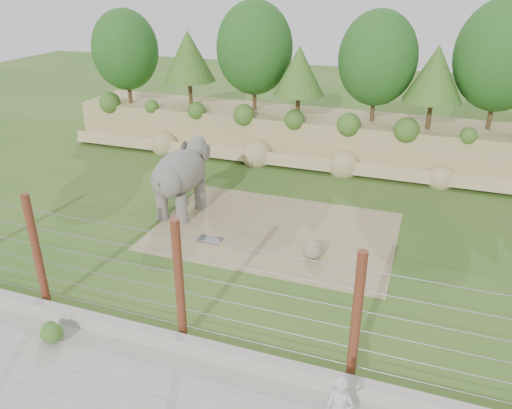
% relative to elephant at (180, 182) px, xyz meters
% --- Properties ---
extents(ground, '(90.00, 90.00, 0.00)m').
position_rel_elephant_xyz_m(ground, '(4.03, -3.26, -1.54)').
color(ground, '#2D5A1B').
rests_on(ground, ground).
extents(back_embankment, '(30.00, 5.52, 8.77)m').
position_rel_elephant_xyz_m(back_embankment, '(4.61, 9.42, 2.42)').
color(back_embankment, tan).
rests_on(back_embankment, ground).
extents(dirt_patch, '(10.00, 7.00, 0.02)m').
position_rel_elephant_xyz_m(dirt_patch, '(4.53, -0.26, -1.53)').
color(dirt_patch, '#998758').
rests_on(dirt_patch, ground).
extents(drain_grate, '(1.00, 0.60, 0.03)m').
position_rel_elephant_xyz_m(drain_grate, '(2.25, -1.94, -1.51)').
color(drain_grate, '#262628').
rests_on(drain_grate, dirt_patch).
extents(elephant, '(1.88, 3.91, 3.08)m').
position_rel_elephant_xyz_m(elephant, '(0.00, 0.00, 0.00)').
color(elephant, '#68645D').
rests_on(elephant, ground).
extents(stone_ball, '(0.77, 0.77, 0.77)m').
position_rel_elephant_xyz_m(stone_ball, '(6.57, -1.91, -1.14)').
color(stone_ball, gray).
rests_on(stone_ball, dirt_patch).
extents(retaining_wall, '(26.00, 0.35, 0.50)m').
position_rel_elephant_xyz_m(retaining_wall, '(4.03, -8.26, -1.29)').
color(retaining_wall, '#9D9B91').
rests_on(retaining_wall, ground).
extents(walkway, '(26.00, 4.00, 0.01)m').
position_rel_elephant_xyz_m(walkway, '(4.03, -10.26, -1.54)').
color(walkway, '#9D9B91').
rests_on(walkway, ground).
extents(barrier_fence, '(20.26, 0.26, 4.00)m').
position_rel_elephant_xyz_m(barrier_fence, '(4.03, -7.76, 0.46)').
color(barrier_fence, '#532413').
rests_on(barrier_fence, ground).
extents(walkway_shrub, '(0.61, 0.61, 0.61)m').
position_rel_elephant_xyz_m(walkway_shrub, '(0.41, -9.06, -1.23)').
color(walkway_shrub, '#356124').
rests_on(walkway_shrub, walkway).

